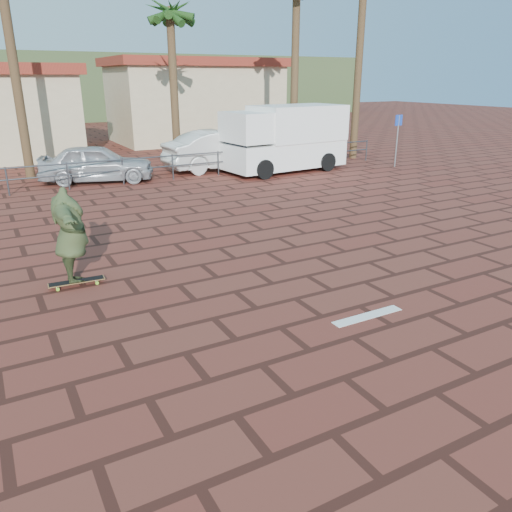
{
  "coord_description": "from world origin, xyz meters",
  "views": [
    {
      "loc": [
        -4.74,
        -7.05,
        3.89
      ],
      "look_at": [
        -0.58,
        0.47,
        0.8
      ],
      "focal_mm": 35.0,
      "sensor_mm": 36.0,
      "label": 1
    }
  ],
  "objects_px": {
    "longboard": "(77,282)",
    "car_white": "(223,150)",
    "skateboarder": "(71,235)",
    "car_silver": "(97,163)",
    "campervan": "(285,137)"
  },
  "relations": [
    {
      "from": "longboard",
      "to": "car_white",
      "type": "relative_size",
      "value": 0.21
    },
    {
      "from": "campervan",
      "to": "car_silver",
      "type": "xyz_separation_m",
      "value": [
        -7.7,
        1.5,
        -0.72
      ]
    },
    {
      "from": "skateboarder",
      "to": "car_silver",
      "type": "height_order",
      "value": "skateboarder"
    },
    {
      "from": "campervan",
      "to": "car_white",
      "type": "height_order",
      "value": "campervan"
    },
    {
      "from": "campervan",
      "to": "car_white",
      "type": "distance_m",
      "value": 2.82
    },
    {
      "from": "car_white",
      "to": "car_silver",
      "type": "bearing_deg",
      "value": 90.05
    },
    {
      "from": "longboard",
      "to": "skateboarder",
      "type": "height_order",
      "value": "skateboarder"
    },
    {
      "from": "skateboarder",
      "to": "car_white",
      "type": "relative_size",
      "value": 0.45
    },
    {
      "from": "longboard",
      "to": "car_silver",
      "type": "relative_size",
      "value": 0.25
    },
    {
      "from": "longboard",
      "to": "car_white",
      "type": "bearing_deg",
      "value": 55.29
    },
    {
      "from": "longboard",
      "to": "campervan",
      "type": "bearing_deg",
      "value": 43.69
    },
    {
      "from": "skateboarder",
      "to": "car_silver",
      "type": "distance_m",
      "value": 10.74
    },
    {
      "from": "skateboarder",
      "to": "car_white",
      "type": "distance_m",
      "value": 13.38
    },
    {
      "from": "car_white",
      "to": "skateboarder",
      "type": "bearing_deg",
      "value": 140.42
    },
    {
      "from": "skateboarder",
      "to": "car_white",
      "type": "height_order",
      "value": "skateboarder"
    }
  ]
}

